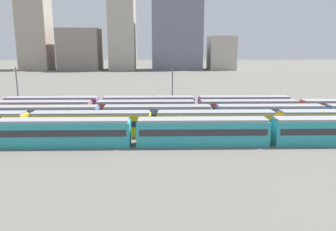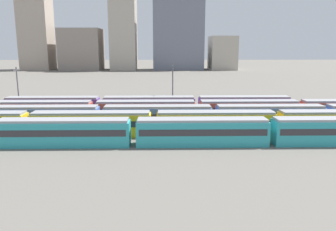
{
  "view_description": "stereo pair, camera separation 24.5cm",
  "coord_description": "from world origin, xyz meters",
  "px_view_note": "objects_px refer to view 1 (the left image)",
  "views": [
    {
      "loc": [
        20.62,
        -44.64,
        13.35
      ],
      "look_at": [
        21.98,
        10.4,
        2.04
      ],
      "focal_mm": 35.87,
      "sensor_mm": 36.0,
      "label": 1
    },
    {
      "loc": [
        20.86,
        -44.65,
        13.35
      ],
      "look_at": [
        21.98,
        10.4,
        2.04
      ],
      "focal_mm": 35.87,
      "sensor_mm": 36.0,
      "label": 2
    }
  ],
  "objects_px": {
    "train_track_1": "(154,123)",
    "catenary_pole_3": "(172,85)",
    "train_track_4": "(149,106)",
    "train_track_3": "(197,110)",
    "train_track_2": "(325,116)",
    "train_track_0": "(202,131)",
    "catenary_pole_1": "(17,88)"
  },
  "relations": [
    {
      "from": "train_track_1",
      "to": "catenary_pole_3",
      "type": "xyz_separation_m",
      "value": [
        3.52,
        18.87,
        3.73
      ]
    },
    {
      "from": "train_track_4",
      "to": "train_track_3",
      "type": "bearing_deg",
      "value": -29.84
    },
    {
      "from": "train_track_1",
      "to": "train_track_2",
      "type": "xyz_separation_m",
      "value": [
        28.9,
        5.2,
        0.0
      ]
    },
    {
      "from": "train_track_0",
      "to": "train_track_1",
      "type": "distance_m",
      "value": 8.52
    },
    {
      "from": "train_track_0",
      "to": "train_track_4",
      "type": "bearing_deg",
      "value": 111.1
    },
    {
      "from": "train_track_2",
      "to": "catenary_pole_3",
      "type": "bearing_deg",
      "value": 151.69
    },
    {
      "from": "train_track_2",
      "to": "train_track_1",
      "type": "bearing_deg",
      "value": -169.8
    },
    {
      "from": "train_track_0",
      "to": "train_track_1",
      "type": "height_order",
      "value": "same"
    },
    {
      "from": "catenary_pole_1",
      "to": "train_track_2",
      "type": "bearing_deg",
      "value": -13.14
    },
    {
      "from": "train_track_1",
      "to": "train_track_3",
      "type": "height_order",
      "value": "same"
    },
    {
      "from": "train_track_1",
      "to": "train_track_4",
      "type": "distance_m",
      "value": 15.65
    },
    {
      "from": "train_track_4",
      "to": "catenary_pole_1",
      "type": "height_order",
      "value": "catenary_pole_1"
    },
    {
      "from": "catenary_pole_1",
      "to": "train_track_4",
      "type": "bearing_deg",
      "value": -6.13
    },
    {
      "from": "catenary_pole_1",
      "to": "train_track_3",
      "type": "bearing_deg",
      "value": -12.72
    },
    {
      "from": "train_track_1",
      "to": "train_track_4",
      "type": "xyz_separation_m",
      "value": [
        -1.28,
        15.6,
        -0.0
      ]
    },
    {
      "from": "train_track_4",
      "to": "catenary_pole_3",
      "type": "bearing_deg",
      "value": 34.25
    },
    {
      "from": "train_track_1",
      "to": "train_track_4",
      "type": "relative_size",
      "value": 1.34
    },
    {
      "from": "train_track_2",
      "to": "train_track_3",
      "type": "distance_m",
      "value": 21.75
    },
    {
      "from": "train_track_0",
      "to": "train_track_2",
      "type": "distance_m",
      "value": 24.48
    },
    {
      "from": "train_track_4",
      "to": "train_track_1",
      "type": "bearing_deg",
      "value": -85.29
    },
    {
      "from": "train_track_0",
      "to": "catenary_pole_3",
      "type": "relative_size",
      "value": 9.2
    },
    {
      "from": "train_track_4",
      "to": "train_track_0",
      "type": "bearing_deg",
      "value": -68.9
    },
    {
      "from": "train_track_3",
      "to": "catenary_pole_3",
      "type": "bearing_deg",
      "value": 116.7
    },
    {
      "from": "train_track_2",
      "to": "train_track_4",
      "type": "height_order",
      "value": "same"
    },
    {
      "from": "train_track_0",
      "to": "train_track_3",
      "type": "height_order",
      "value": "same"
    },
    {
      "from": "catenary_pole_1",
      "to": "catenary_pole_3",
      "type": "height_order",
      "value": "catenary_pole_3"
    },
    {
      "from": "train_track_1",
      "to": "catenary_pole_1",
      "type": "relative_size",
      "value": 7.97
    },
    {
      "from": "train_track_0",
      "to": "train_track_1",
      "type": "bearing_deg",
      "value": 142.36
    },
    {
      "from": "train_track_4",
      "to": "catenary_pole_1",
      "type": "xyz_separation_m",
      "value": [
        -26.65,
        2.86,
        3.32
      ]
    },
    {
      "from": "train_track_3",
      "to": "train_track_4",
      "type": "bearing_deg",
      "value": 150.16
    },
    {
      "from": "train_track_2",
      "to": "train_track_3",
      "type": "height_order",
      "value": "same"
    },
    {
      "from": "train_track_1",
      "to": "train_track_3",
      "type": "bearing_deg",
      "value": 53.2
    }
  ]
}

